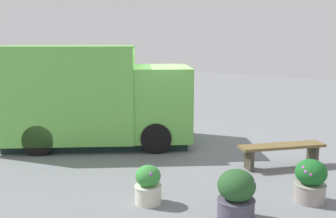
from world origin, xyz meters
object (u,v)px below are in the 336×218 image
object	(u,v)px
person_customer	(130,104)
planter_flowering_side	(148,185)
planter_flowering_far	(236,195)
planter_flowering_near	(310,181)
plaza_bench	(282,150)
food_truck	(93,98)

from	to	relation	value
person_customer	planter_flowering_side	size ratio (longest dim) A/B	1.35
person_customer	planter_flowering_side	xyz separation A→B (m)	(5.58, 5.97, -0.02)
person_customer	planter_flowering_far	size ratio (longest dim) A/B	1.13
planter_flowering_near	plaza_bench	world-z (taller)	planter_flowering_near
planter_flowering_near	planter_flowering_side	bearing A→B (deg)	-49.42
planter_flowering_near	planter_flowering_side	xyz separation A→B (m)	(1.78, -2.07, -0.05)
planter_flowering_side	plaza_bench	size ratio (longest dim) A/B	0.38
planter_flowering_far	plaza_bench	world-z (taller)	planter_flowering_far
food_truck	planter_flowering_far	world-z (taller)	food_truck
planter_flowering_near	plaza_bench	size ratio (longest dim) A/B	0.43
food_truck	plaza_bench	size ratio (longest dim) A/B	2.88
planter_flowering_near	plaza_bench	distance (m)	1.82
planter_flowering_near	person_customer	bearing A→B (deg)	-115.29
food_truck	planter_flowering_far	size ratio (longest dim) A/B	6.30
planter_flowering_near	planter_flowering_far	bearing A→B (deg)	-24.92
planter_flowering_side	planter_flowering_near	bearing A→B (deg)	130.58
planter_flowering_side	person_customer	bearing A→B (deg)	-133.05
person_customer	planter_flowering_near	bearing A→B (deg)	64.71
food_truck	planter_flowering_far	distance (m)	5.42
planter_flowering_far	planter_flowering_side	xyz separation A→B (m)	(0.40, -1.44, -0.07)
person_customer	planter_flowering_far	world-z (taller)	person_customer
food_truck	person_customer	size ratio (longest dim) A/B	5.59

